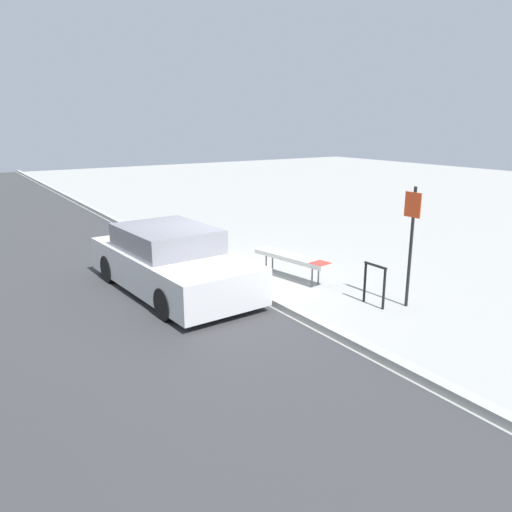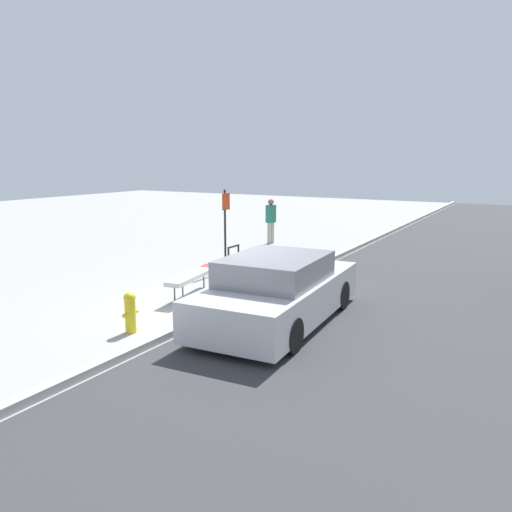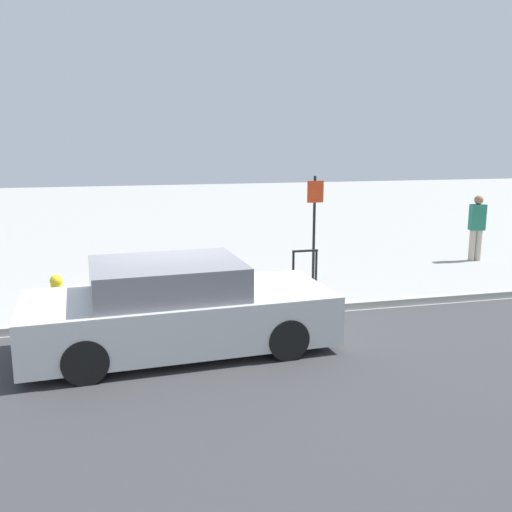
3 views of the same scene
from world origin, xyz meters
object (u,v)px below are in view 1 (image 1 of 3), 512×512
object	(u,v)px
bench	(292,258)
sign_post	(411,236)
fire_hydrant	(216,242)
bike_rack	(375,280)
parked_car_near	(171,262)

from	to	relation	value
bench	sign_post	bearing A→B (deg)	8.27
bench	fire_hydrant	world-z (taller)	fire_hydrant
bike_rack	fire_hydrant	xyz separation A→B (m)	(-4.82, -0.83, -0.09)
sign_post	bench	bearing A→B (deg)	-162.49
bench	bike_rack	bearing A→B (deg)	-1.13
sign_post	parked_car_near	bearing A→B (deg)	-134.36
bike_rack	parked_car_near	distance (m)	4.14
parked_car_near	sign_post	bearing A→B (deg)	42.14
parked_car_near	bench	bearing A→B (deg)	70.37
bike_rack	parked_car_near	world-z (taller)	parked_car_near
bike_rack	sign_post	size ratio (longest dim) A/B	0.36
sign_post	fire_hydrant	world-z (taller)	sign_post
bench	parked_car_near	world-z (taller)	parked_car_near
fire_hydrant	bike_rack	bearing A→B (deg)	9.75
bike_rack	sign_post	distance (m)	1.08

